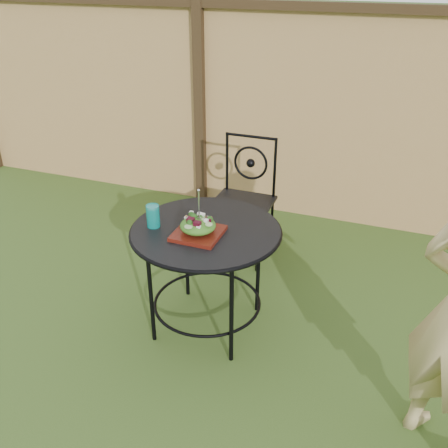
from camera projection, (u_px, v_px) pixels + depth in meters
name	position (u px, v px, depth m)	size (l,w,h in m)	color
ground	(265.00, 381.00, 2.88)	(60.00, 60.00, 0.00)	#2C4616
fence	(342.00, 119.00, 4.25)	(8.00, 0.12, 1.90)	#E3AF70
patio_table	(206.00, 249.00, 3.06)	(0.92, 0.92, 0.72)	black
patio_chair	(244.00, 195.00, 3.95)	(0.46, 0.46, 0.95)	black
salad_plate	(198.00, 233.00, 2.92)	(0.27, 0.27, 0.02)	#450F09
salad	(198.00, 226.00, 2.90)	(0.21, 0.21, 0.08)	#235614
fork	(199.00, 206.00, 2.83)	(0.01, 0.01, 0.18)	silver
drinking_glass	(153.00, 216.00, 2.99)	(0.08, 0.08, 0.14)	#0B867F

